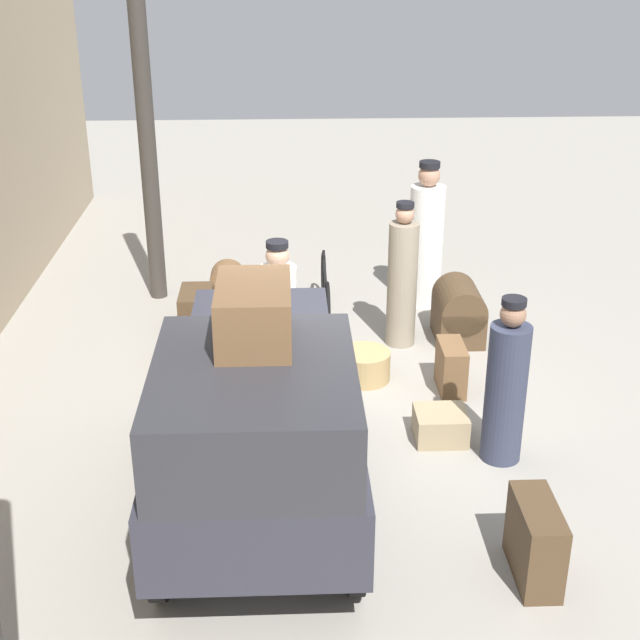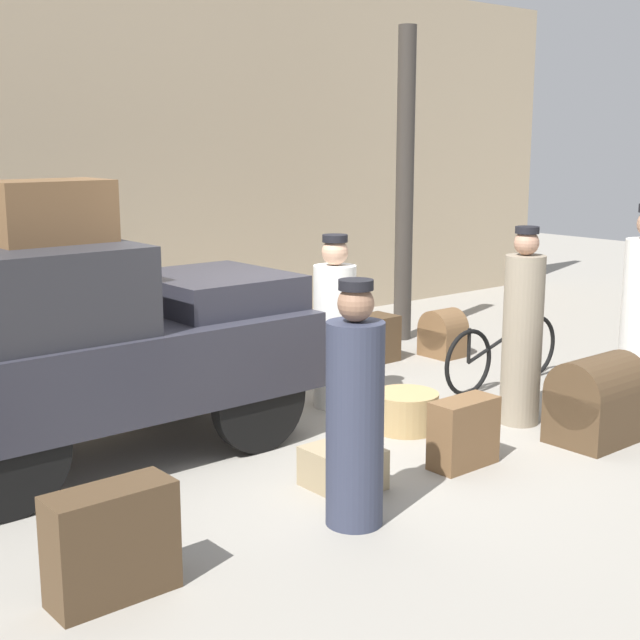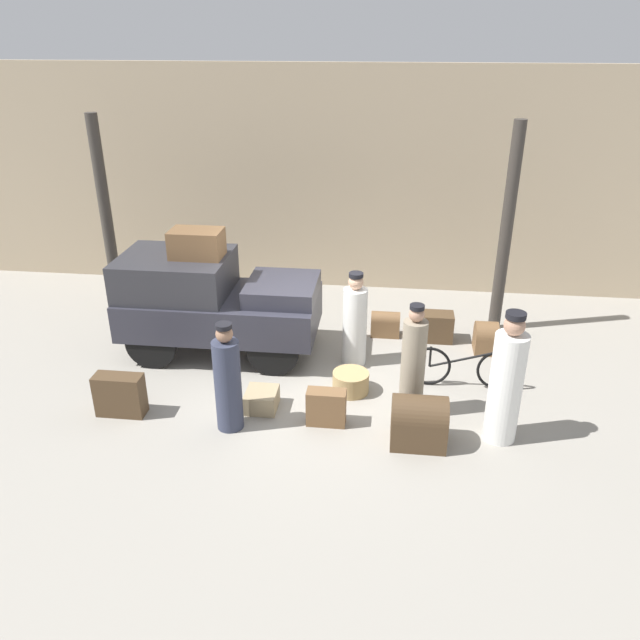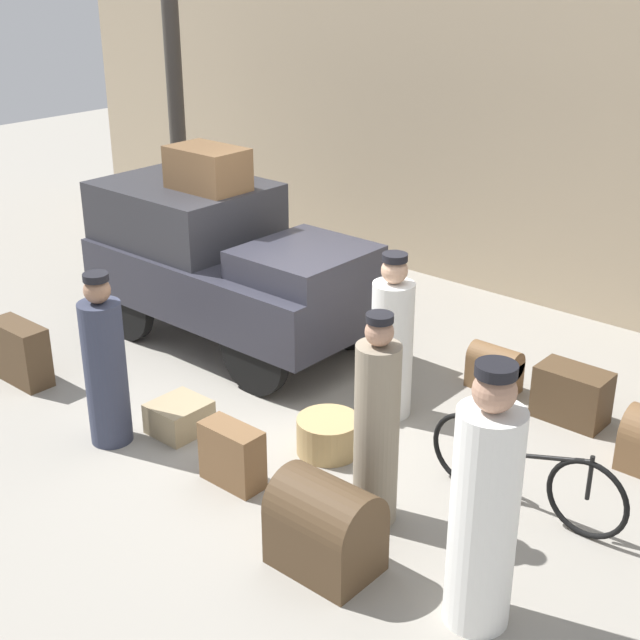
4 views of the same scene
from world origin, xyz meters
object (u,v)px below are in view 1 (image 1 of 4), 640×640
at_px(truck, 258,417).
at_px(trunk_barrel_dark, 184,344).
at_px(bicycle, 325,291).
at_px(suitcase_black_upright, 197,311).
at_px(trunk_umber_medium, 440,425).
at_px(suitcase_small_leather, 459,312).
at_px(porter_standing_middle, 426,241).
at_px(trunk_wicker_pale, 451,367).
at_px(trunk_large_brown, 228,285).
at_px(trunk_on_truck_roof, 254,313).
at_px(wicker_basket, 365,365).
at_px(porter_lifting_near_truck, 279,320).
at_px(porter_carrying_trunk, 506,388).
at_px(suitcase_tan_flat, 535,541).
at_px(porter_with_bicycle, 402,280).

xyz_separation_m(truck, trunk_barrel_dark, (2.91, 0.92, -0.72)).
bearing_deg(bicycle, truck, 169.97).
xyz_separation_m(suitcase_black_upright, trunk_umber_medium, (-2.61, -2.55, -0.11)).
xyz_separation_m(suitcase_black_upright, suitcase_small_leather, (-0.35, -3.13, 0.09)).
bearing_deg(trunk_umber_medium, porter_standing_middle, -5.64).
height_order(trunk_wicker_pale, suitcase_black_upright, trunk_wicker_pale).
distance_m(trunk_wicker_pale, trunk_large_brown, 3.52).
bearing_deg(trunk_wicker_pale, trunk_large_brown, 44.98).
bearing_deg(trunk_on_truck_roof, trunk_umber_medium, -51.66).
xyz_separation_m(trunk_wicker_pale, trunk_on_truck_roof, (-2.32, 1.97, 1.67)).
height_order(wicker_basket, porter_lifting_near_truck, porter_lifting_near_truck).
relative_size(wicker_basket, suitcase_black_upright, 0.85).
distance_m(porter_carrying_trunk, trunk_wicker_pale, 1.42).
distance_m(wicker_basket, suitcase_tan_flat, 3.40).
xyz_separation_m(bicycle, trunk_on_truck_roof, (-4.32, 0.73, 1.59)).
bearing_deg(porter_lifting_near_truck, trunk_on_truck_roof, 176.56).
xyz_separation_m(bicycle, suitcase_small_leather, (-0.72, -1.55, 0.01)).
bearing_deg(porter_lifting_near_truck, wicker_basket, -89.27).
xyz_separation_m(trunk_barrel_dark, trunk_on_truck_roof, (-3.09, -0.92, 1.70)).
relative_size(wicker_basket, porter_lifting_near_truck, 0.35).
bearing_deg(truck, trunk_wicker_pale, -42.57).
height_order(wicker_basket, porter_standing_middle, porter_standing_middle).
distance_m(trunk_wicker_pale, trunk_barrel_dark, 2.99).
bearing_deg(porter_lifting_near_truck, trunk_wicker_pale, -98.44).
bearing_deg(bicycle, trunk_wicker_pale, -148.30).
distance_m(porter_standing_middle, trunk_large_brown, 2.62).
relative_size(truck, wicker_basket, 5.81).
relative_size(suitcase_small_leather, trunk_barrel_dark, 1.43).
bearing_deg(porter_standing_middle, suitcase_small_leather, -167.27).
distance_m(porter_lifting_near_truck, trunk_on_truck_roof, 2.86).
relative_size(porter_with_bicycle, trunk_wicker_pale, 3.13).
distance_m(porter_lifting_near_truck, trunk_wicker_pale, 1.89).
height_order(suitcase_tan_flat, trunk_on_truck_roof, trunk_on_truck_roof).
height_order(porter_standing_middle, trunk_large_brown, porter_standing_middle).
distance_m(porter_lifting_near_truck, suitcase_tan_flat, 3.79).
height_order(porter_standing_middle, suitcase_small_leather, porter_standing_middle).
relative_size(suitcase_small_leather, trunk_on_truck_roof, 0.88).
height_order(suitcase_tan_flat, suitcase_black_upright, suitcase_tan_flat).
xyz_separation_m(porter_carrying_trunk, trunk_umber_medium, (0.34, 0.50, -0.58)).
bearing_deg(trunk_on_truck_roof, porter_carrying_trunk, -65.61).
xyz_separation_m(bicycle, suitcase_black_upright, (-0.37, 1.58, -0.08)).
bearing_deg(trunk_umber_medium, trunk_large_brown, 32.58).
distance_m(bicycle, trunk_large_brown, 1.35).
bearing_deg(trunk_wicker_pale, trunk_on_truck_roof, 139.74).
distance_m(suitcase_black_upright, trunk_on_truck_roof, 4.38).
bearing_deg(trunk_barrel_dark, trunk_large_brown, -13.06).
bearing_deg(porter_carrying_trunk, suitcase_small_leather, -1.72).
relative_size(porter_lifting_near_truck, suitcase_tan_flat, 2.30).
xyz_separation_m(trunk_wicker_pale, trunk_umber_medium, (-0.98, 0.27, -0.12)).
relative_size(truck, porter_lifting_near_truck, 2.03).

